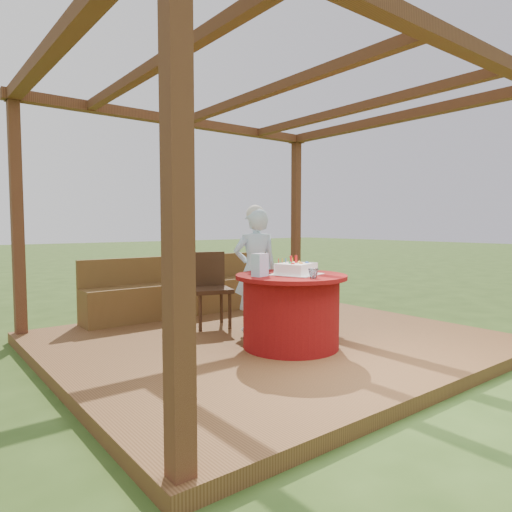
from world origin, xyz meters
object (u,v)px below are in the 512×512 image
(table, at_px, (291,310))
(drinking_glass, at_px, (313,273))
(elderly_woman, at_px, (255,268))
(chair, at_px, (209,285))
(birthday_cake, at_px, (296,269))
(bench, at_px, (191,294))
(gift_bag, at_px, (260,265))

(table, bearing_deg, drinking_glass, -98.02)
(table, relative_size, elderly_woman, 0.76)
(chair, bearing_deg, birthday_cake, -82.79)
(birthday_cake, relative_size, drinking_glass, 5.55)
(elderly_woman, bearing_deg, table, -101.14)
(birthday_cake, bearing_deg, drinking_glass, -106.21)
(bench, distance_m, table, 2.17)
(chair, relative_size, drinking_glass, 9.08)
(elderly_woman, relative_size, gift_bag, 6.58)
(birthday_cake, bearing_deg, gift_bag, 166.77)
(bench, height_order, elderly_woman, elderly_woman)
(table, height_order, birthday_cake, birthday_cake)
(bench, xyz_separation_m, table, (-0.10, -2.17, 0.11))
(bench, xyz_separation_m, elderly_woman, (0.05, -1.39, 0.47))
(table, bearing_deg, bench, 87.38)
(table, distance_m, drinking_glass, 0.55)
(table, xyz_separation_m, gift_bag, (-0.34, 0.07, 0.47))
(bench, distance_m, gift_bag, 2.22)
(birthday_cake, xyz_separation_m, drinking_glass, (-0.10, -0.34, -0.01))
(table, relative_size, birthday_cake, 2.03)
(table, xyz_separation_m, chair, (-0.12, 1.34, 0.13))
(bench, relative_size, chair, 3.34)
(bench, height_order, gift_bag, gift_bag)
(birthday_cake, xyz_separation_m, gift_bag, (-0.39, 0.09, 0.05))
(chair, distance_m, elderly_woman, 0.66)
(bench, relative_size, table, 2.70)
(table, bearing_deg, elderly_woman, 78.86)
(table, relative_size, chair, 1.24)
(bench, bearing_deg, birthday_cake, -91.34)
(bench, height_order, drinking_glass, drinking_glass)
(elderly_woman, height_order, birthday_cake, elderly_woman)
(chair, distance_m, birthday_cake, 1.40)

